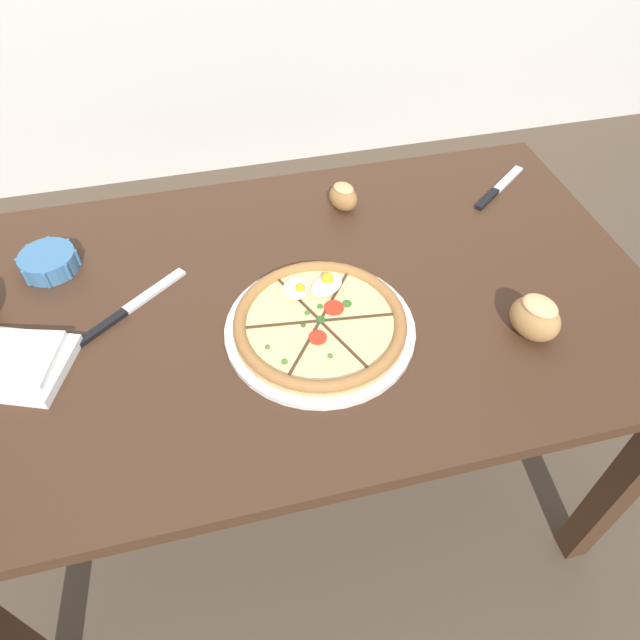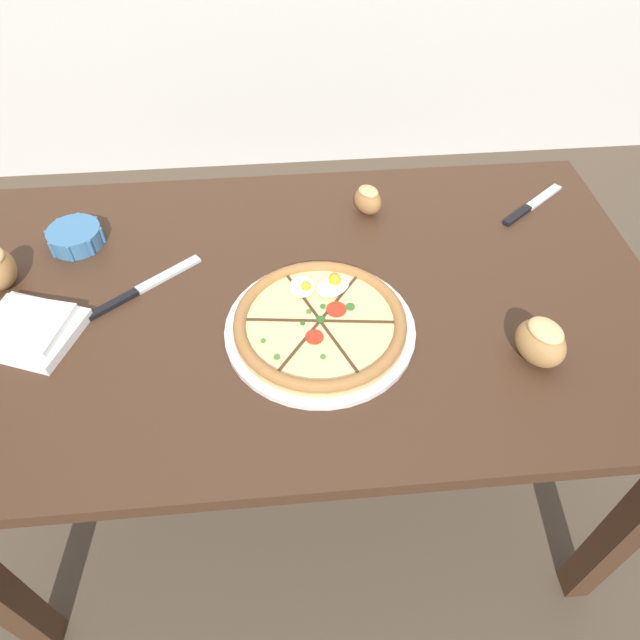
# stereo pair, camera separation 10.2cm
# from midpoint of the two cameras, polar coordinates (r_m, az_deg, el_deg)

# --- Properties ---
(ground_plane) EXTENTS (12.00, 12.00, 0.00)m
(ground_plane) POSITION_cam_midpoint_polar(r_m,az_deg,el_deg) (1.72, -3.45, -15.52)
(ground_plane) COLOR brown
(dining_table) EXTENTS (1.40, 0.83, 0.75)m
(dining_table) POSITION_cam_midpoint_polar(r_m,az_deg,el_deg) (1.18, -4.85, -1.20)
(dining_table) COLOR #422819
(dining_table) RESTS_ON ground_plane
(pizza) EXTENTS (0.35, 0.35, 0.05)m
(pizza) POSITION_cam_midpoint_polar(r_m,az_deg,el_deg) (1.03, -2.84, -0.51)
(pizza) COLOR white
(pizza) RESTS_ON dining_table
(ramekin_bowl) EXTENTS (0.12, 0.12, 0.04)m
(ramekin_bowl) POSITION_cam_midpoint_polar(r_m,az_deg,el_deg) (1.29, -27.60, 5.11)
(ramekin_bowl) COLOR teal
(ramekin_bowl) RESTS_ON dining_table
(napkin_folded) EXTENTS (0.21, 0.20, 0.04)m
(napkin_folded) POSITION_cam_midpoint_polar(r_m,az_deg,el_deg) (1.13, -30.42, -3.88)
(napkin_folded) COLOR white
(napkin_folded) RESTS_ON dining_table
(bread_piece_near) EXTENTS (0.11, 0.12, 0.08)m
(bread_piece_near) POSITION_cam_midpoint_polar(r_m,az_deg,el_deg) (1.06, 18.22, 0.11)
(bread_piece_near) COLOR #B27F47
(bread_piece_near) RESTS_ON dining_table
(bread_piece_mid) EXTENTS (0.08, 0.09, 0.06)m
(bread_piece_mid) POSITION_cam_midpoint_polar(r_m,az_deg,el_deg) (1.30, 0.04, 12.16)
(bread_piece_mid) COLOR #A3703D
(bread_piece_mid) RESTS_ON dining_table
(knife_main) EXTENTS (0.18, 0.14, 0.01)m
(knife_main) POSITION_cam_midpoint_polar(r_m,az_deg,el_deg) (1.42, 15.48, 12.54)
(knife_main) COLOR silver
(knife_main) RESTS_ON dining_table
(knife_spare) EXTENTS (0.21, 0.16, 0.01)m
(knife_spare) POSITION_cam_midpoint_polar(r_m,az_deg,el_deg) (1.16, -20.72, 1.19)
(knife_spare) COLOR silver
(knife_spare) RESTS_ON dining_table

